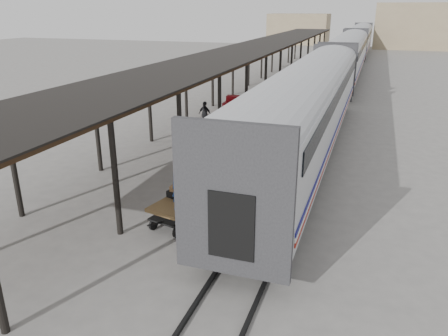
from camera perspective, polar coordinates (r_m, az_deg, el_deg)
ground at (r=16.15m, az=-5.53°, el=-6.02°), size 160.00×160.00×0.00m
train at (r=47.23m, az=15.75°, el=14.10°), size 3.45×76.01×4.01m
canopy at (r=38.47m, az=4.68°, el=15.50°), size 4.90×64.30×4.15m
rails at (r=47.75m, az=15.48°, el=10.99°), size 1.54×150.00×0.12m
building_far at (r=91.53m, az=24.93°, el=16.47°), size 18.00×10.00×8.00m
building_left at (r=96.58m, az=9.74°, el=17.47°), size 12.00×8.00×6.00m
baggage_cart at (r=15.29m, az=-5.56°, el=-4.90°), size 1.74×2.62×0.86m
suitcase_stack at (r=15.43m, az=-5.09°, el=-2.95°), size 1.34×1.10×0.60m
luggage_tug at (r=30.73m, az=1.02°, el=7.99°), size 1.01×1.57×1.34m
porter at (r=14.24m, az=-5.86°, el=-2.33°), size 0.64×0.71×1.64m
pedestrian at (r=27.66m, az=-2.49°, el=7.02°), size 1.03×0.64×1.63m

